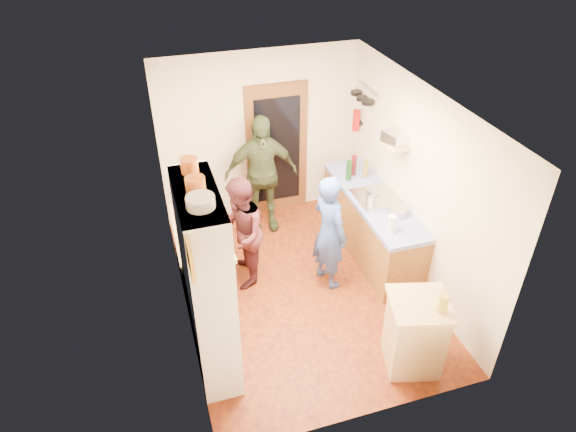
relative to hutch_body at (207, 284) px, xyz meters
name	(u,v)px	position (x,y,z in m)	size (l,w,h in m)	color
floor	(301,289)	(1.30, 0.80, -1.11)	(3.00, 4.00, 0.02)	#7D350E
ceiling	(305,101)	(1.30, 0.80, 1.51)	(3.00, 4.00, 0.02)	silver
wall_back	(260,136)	(1.30, 2.81, 0.20)	(3.00, 0.02, 2.60)	beige
wall_front	(376,326)	(1.30, -1.21, 0.20)	(3.00, 0.02, 2.60)	beige
wall_left	(175,228)	(-0.21, 0.80, 0.20)	(0.02, 4.00, 2.60)	beige
wall_right	(417,187)	(2.81, 0.80, 0.20)	(0.02, 4.00, 2.60)	beige
door_frame	(277,150)	(1.55, 2.77, -0.05)	(0.95, 0.06, 2.10)	brown
door_glass	(278,151)	(1.55, 2.74, -0.05)	(0.70, 0.02, 1.70)	black
hutch_body	(207,284)	(0.00, 0.00, 0.00)	(0.40, 1.20, 2.20)	white
hutch_top_shelf	(197,194)	(0.00, 0.00, 1.08)	(0.40, 1.14, 0.04)	white
plate_stack	(200,202)	(0.00, -0.26, 1.15)	(0.25, 0.25, 0.11)	white
orange_pot_a	(195,185)	(0.00, 0.01, 1.17)	(0.18, 0.18, 0.15)	orange
orange_pot_b	(189,165)	(0.00, 0.38, 1.18)	(0.17, 0.17, 0.15)	orange
left_counter_base	(203,260)	(0.10, 1.25, -0.68)	(0.60, 1.40, 0.85)	#9C642D
left_counter_top	(200,232)	(0.10, 1.25, -0.23)	(0.64, 1.44, 0.05)	#DAB078
toaster	(209,244)	(0.15, 0.80, -0.10)	(0.27, 0.18, 0.20)	white
kettle	(197,235)	(0.05, 1.02, -0.11)	(0.17, 0.17, 0.19)	white
orange_bowl	(203,218)	(0.18, 1.43, -0.16)	(0.19, 0.19, 0.09)	orange
chopping_board	(195,207)	(0.12, 1.76, -0.19)	(0.30, 0.22, 0.03)	#DAB078
right_counter_base	(371,226)	(2.50, 1.30, -0.68)	(0.60, 2.20, 0.84)	#9C642D
right_counter_top	(374,199)	(2.50, 1.30, -0.23)	(0.62, 2.22, 0.06)	#1D27A9
hob	(376,198)	(2.50, 1.26, -0.18)	(0.55, 0.58, 0.04)	silver
pot_on_hob	(374,194)	(2.45, 1.23, -0.09)	(0.20, 0.20, 0.13)	silver
bottle_a	(349,170)	(2.35, 1.85, -0.05)	(0.08, 0.08, 0.30)	#143F14
bottle_b	(354,165)	(2.48, 1.98, -0.05)	(0.07, 0.07, 0.30)	#591419
bottle_c	(365,168)	(2.61, 1.85, -0.06)	(0.07, 0.07, 0.28)	olive
paper_towel	(392,224)	(2.35, 0.51, -0.08)	(0.11, 0.11, 0.23)	white
mixing_bowl	(397,212)	(2.60, 0.83, -0.15)	(0.25, 0.25, 0.10)	silver
island_base	(414,335)	(2.07, -0.73, -0.67)	(0.55, 0.55, 0.86)	#DAB078
island_top	(420,305)	(2.07, -0.73, -0.22)	(0.62, 0.62, 0.05)	#DAB078
cutting_board	(415,301)	(2.04, -0.66, -0.21)	(0.35, 0.28, 0.02)	white
oil_jar	(443,303)	(2.22, -0.89, -0.08)	(0.11, 0.11, 0.21)	#AD9E2D
pan_rail	(367,88)	(2.76, 2.33, 0.95)	(0.02, 0.02, 0.65)	silver
pan_hang_a	(368,102)	(2.70, 2.15, 0.82)	(0.18, 0.18, 0.05)	black
pan_hang_b	(362,98)	(2.70, 2.35, 0.80)	(0.16, 0.16, 0.05)	black
pan_hang_c	(356,93)	(2.70, 2.55, 0.81)	(0.17, 0.17, 0.05)	black
wall_shelf	(394,144)	(2.67, 1.25, 0.60)	(0.26, 0.42, 0.03)	#DAB078
radio	(395,138)	(2.67, 1.25, 0.69)	(0.22, 0.30, 0.15)	silver
ext_bracket	(360,123)	(2.77, 2.50, 0.35)	(0.06, 0.10, 0.04)	black
fire_extinguisher	(356,120)	(2.71, 2.50, 0.40)	(0.11, 0.11, 0.32)	red
picture_frame	(190,259)	(-0.18, -0.75, 0.95)	(0.03, 0.25, 0.30)	gold
person_hob	(332,232)	(1.72, 0.84, -0.30)	(0.58, 0.38, 1.60)	#334D9A
person_left	(243,232)	(0.64, 1.23, -0.33)	(0.75, 0.58, 1.54)	#441B20
person_back	(262,174)	(1.20, 2.34, -0.18)	(1.08, 0.45, 1.83)	#333E24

